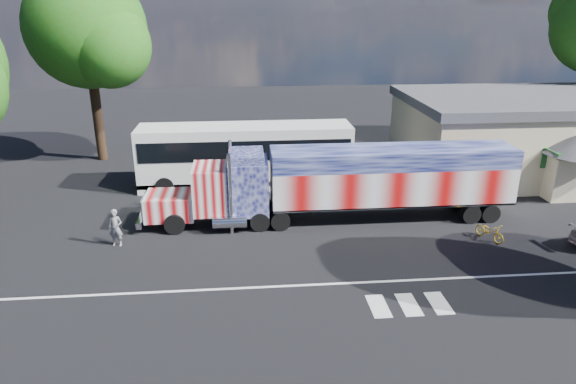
{
  "coord_description": "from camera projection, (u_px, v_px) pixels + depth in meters",
  "views": [
    {
      "loc": [
        -2.21,
        -21.39,
        11.03
      ],
      "look_at": [
        0.0,
        3.0,
        1.9
      ],
      "focal_mm": 32.0,
      "sensor_mm": 36.0,
      "label": 1
    }
  ],
  "objects": [
    {
      "name": "hall_building",
      "position": [
        569.0,
        133.0,
        34.9
      ],
      "size": [
        22.4,
        12.8,
        5.2
      ],
      "color": "beige",
      "rests_on": "ground"
    },
    {
      "name": "semi_truck",
      "position": [
        346.0,
        181.0,
        26.9
      ],
      "size": [
        19.64,
        3.1,
        4.19
      ],
      "color": "black",
      "rests_on": "ground"
    },
    {
      "name": "ground",
      "position": [
        294.0,
        252.0,
        24.0
      ],
      "size": [
        100.0,
        100.0,
        0.0
      ],
      "primitive_type": "plane",
      "color": "black"
    },
    {
      "name": "woman",
      "position": [
        116.0,
        228.0,
        24.37
      ],
      "size": [
        0.74,
        0.55,
        1.84
      ],
      "primitive_type": "imported",
      "rotation": [
        0.0,
        0.0,
        -0.17
      ],
      "color": "slate",
      "rests_on": "ground"
    },
    {
      "name": "lane_markings",
      "position": [
        345.0,
        293.0,
        20.62
      ],
      "size": [
        30.0,
        2.67,
        0.01
      ],
      "color": "silver",
      "rests_on": "ground"
    },
    {
      "name": "tree_nw_a",
      "position": [
        88.0,
        29.0,
        34.91
      ],
      "size": [
        8.55,
        8.15,
        13.38
      ],
      "color": "black",
      "rests_on": "ground"
    },
    {
      "name": "bicycle",
      "position": [
        490.0,
        231.0,
        25.15
      ],
      "size": [
        1.23,
        1.75,
        0.87
      ],
      "primitive_type": "imported",
      "rotation": [
        0.0,
        0.0,
        0.43
      ],
      "color": "gold",
      "rests_on": "ground"
    },
    {
      "name": "coach_bus",
      "position": [
        246.0,
        155.0,
        32.16
      ],
      "size": [
        13.21,
        3.07,
        3.84
      ],
      "color": "white",
      "rests_on": "ground"
    }
  ]
}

